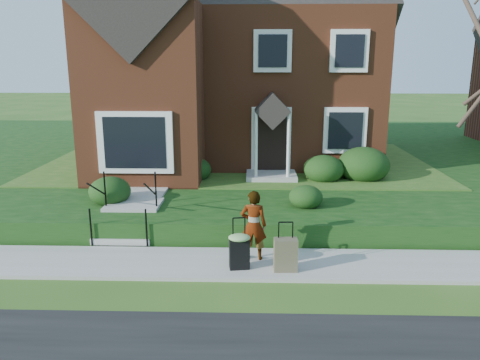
{
  "coord_description": "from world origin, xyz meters",
  "views": [
    {
      "loc": [
        0.61,
        -9.3,
        4.22
      ],
      "look_at": [
        0.29,
        2.0,
        1.4
      ],
      "focal_mm": 35.0,
      "sensor_mm": 36.0,
      "label": 1
    }
  ],
  "objects_px": {
    "front_steps": "(130,216)",
    "suitcase_olive": "(286,255)",
    "woman": "(254,225)",
    "suitcase_black": "(239,249)"
  },
  "relations": [
    {
      "from": "front_steps",
      "to": "suitcase_olive",
      "type": "bearing_deg",
      "value": -30.5
    },
    {
      "from": "woman",
      "to": "suitcase_black",
      "type": "distance_m",
      "value": 0.68
    },
    {
      "from": "front_steps",
      "to": "suitcase_black",
      "type": "relative_size",
      "value": 1.85
    },
    {
      "from": "front_steps",
      "to": "suitcase_black",
      "type": "xyz_separation_m",
      "value": [
        2.84,
        -2.15,
        0.03
      ]
    },
    {
      "from": "suitcase_black",
      "to": "suitcase_olive",
      "type": "xyz_separation_m",
      "value": [
        0.95,
        -0.08,
        -0.08
      ]
    },
    {
      "from": "front_steps",
      "to": "woman",
      "type": "distance_m",
      "value": 3.55
    },
    {
      "from": "woman",
      "to": "suitcase_olive",
      "type": "height_order",
      "value": "woman"
    },
    {
      "from": "front_steps",
      "to": "suitcase_olive",
      "type": "relative_size",
      "value": 1.96
    },
    {
      "from": "woman",
      "to": "suitcase_olive",
      "type": "xyz_separation_m",
      "value": [
        0.66,
        -0.59,
        -0.42
      ]
    },
    {
      "from": "suitcase_black",
      "to": "front_steps",
      "type": "bearing_deg",
      "value": 133.71
    }
  ]
}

